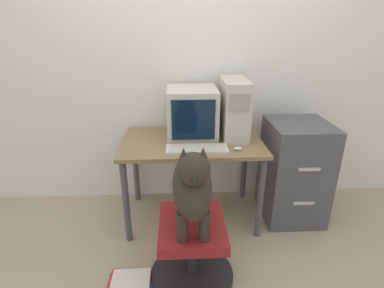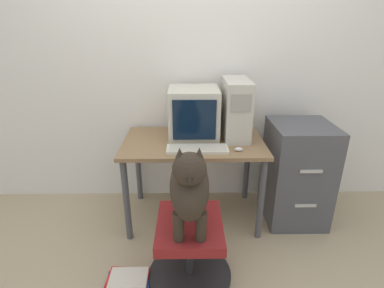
{
  "view_description": "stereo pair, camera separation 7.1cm",
  "coord_description": "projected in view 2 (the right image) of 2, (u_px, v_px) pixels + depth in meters",
  "views": [
    {
      "loc": [
        -0.11,
        -1.91,
        1.62
      ],
      "look_at": [
        -0.02,
        0.05,
        0.82
      ],
      "focal_mm": 28.0,
      "sensor_mm": 36.0,
      "label": 1
    },
    {
      "loc": [
        -0.04,
        -1.92,
        1.62
      ],
      "look_at": [
        -0.02,
        0.05,
        0.82
      ],
      "focal_mm": 28.0,
      "sensor_mm": 36.0,
      "label": 2
    }
  ],
  "objects": [
    {
      "name": "desk",
      "position": [
        193.0,
        152.0,
        2.47
      ],
      "size": [
        1.14,
        0.69,
        0.73
      ],
      "color": "olive",
      "rests_on": "ground_plane"
    },
    {
      "name": "crt_monitor",
      "position": [
        194.0,
        113.0,
        2.47
      ],
      "size": [
        0.41,
        0.41,
        0.4
      ],
      "color": "beige",
      "rests_on": "desk"
    },
    {
      "name": "filing_cabinet",
      "position": [
        297.0,
        173.0,
        2.54
      ],
      "size": [
        0.49,
        0.53,
        0.87
      ],
      "color": "#4C4C51",
      "rests_on": "ground_plane"
    },
    {
      "name": "wall_back",
      "position": [
        193.0,
        62.0,
        2.6
      ],
      "size": [
        8.0,
        0.05,
        2.6
      ],
      "color": "white",
      "rests_on": "ground_plane"
    },
    {
      "name": "book_stack_floor",
      "position": [
        129.0,
        280.0,
        1.98
      ],
      "size": [
        0.32,
        0.22,
        0.08
      ],
      "color": "#2D8C47",
      "rests_on": "ground_plane"
    },
    {
      "name": "dog",
      "position": [
        189.0,
        184.0,
        1.73
      ],
      "size": [
        0.23,
        0.55,
        0.58
      ],
      "color": "#33281E",
      "rests_on": "office_chair"
    },
    {
      "name": "pc_tower",
      "position": [
        236.0,
        109.0,
        2.44
      ],
      "size": [
        0.2,
        0.46,
        0.47
      ],
      "color": "beige",
      "rests_on": "desk"
    },
    {
      "name": "ground_plane",
      "position": [
        194.0,
        241.0,
        2.39
      ],
      "size": [
        12.0,
        12.0,
        0.0
      ],
      "primitive_type": "plane",
      "color": "tan"
    },
    {
      "name": "computer_mouse",
      "position": [
        239.0,
        149.0,
        2.23
      ],
      "size": [
        0.06,
        0.04,
        0.03
      ],
      "color": "silver",
      "rests_on": "desk"
    },
    {
      "name": "office_chair",
      "position": [
        190.0,
        250.0,
        1.97
      ],
      "size": [
        0.56,
        0.56,
        0.46
      ],
      "color": "#262628",
      "rests_on": "ground_plane"
    },
    {
      "name": "keyboard",
      "position": [
        197.0,
        149.0,
        2.24
      ],
      "size": [
        0.46,
        0.16,
        0.03
      ],
      "color": "beige",
      "rests_on": "desk"
    }
  ]
}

